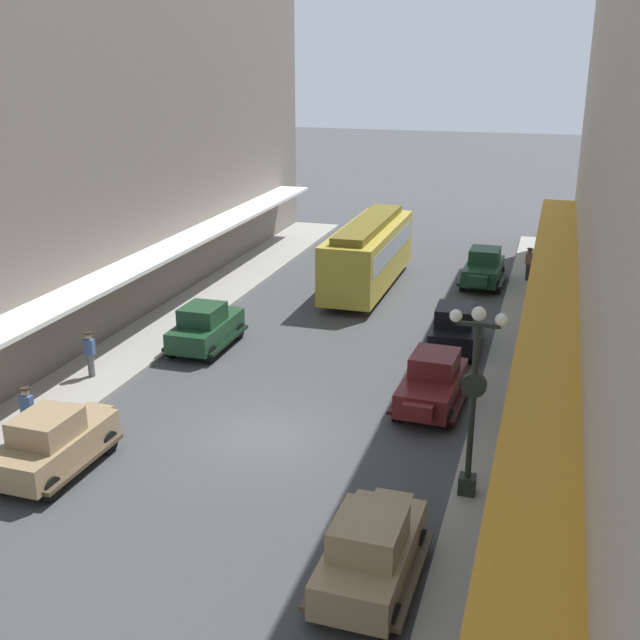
{
  "coord_description": "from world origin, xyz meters",
  "views": [
    {
      "loc": [
        7.96,
        -20.14,
        11.15
      ],
      "look_at": [
        0.0,
        6.0,
        1.8
      ],
      "focal_mm": 43.98,
      "sensor_mm": 36.0,
      "label": 1
    }
  ],
  "objects": [
    {
      "name": "ground_plane",
      "position": [
        0.0,
        0.0,
        0.0
      ],
      "size": [
        200.0,
        200.0,
        0.0
      ],
      "primitive_type": "plane",
      "color": "#424244"
    },
    {
      "name": "sidewalk_left",
      "position": [
        -7.5,
        0.0,
        0.07
      ],
      "size": [
        3.0,
        60.0,
        0.15
      ],
      "primitive_type": "cube",
      "color": "#99968E",
      "rests_on": "ground"
    },
    {
      "name": "sidewalk_right",
      "position": [
        7.5,
        0.0,
        0.07
      ],
      "size": [
        3.0,
        60.0,
        0.15
      ],
      "primitive_type": "cube",
      "color": "#99968E",
      "rests_on": "ground"
    },
    {
      "name": "parked_car_0",
      "position": [
        4.74,
        18.69,
        0.94
      ],
      "size": [
        2.21,
        4.29,
        1.84
      ],
      "color": "#193D23",
      "rests_on": "ground"
    },
    {
      "name": "parked_car_1",
      "position": [
        4.57,
        9.21,
        0.94
      ],
      "size": [
        2.27,
        4.31,
        1.84
      ],
      "color": "black",
      "rests_on": "ground"
    },
    {
      "name": "parked_car_2",
      "position": [
        -4.79,
        -3.69,
        0.94
      ],
      "size": [
        2.22,
        4.29,
        1.84
      ],
      "color": "#997F5B",
      "rests_on": "ground"
    },
    {
      "name": "parked_car_3",
      "position": [
        4.8,
        -5.98,
        0.94
      ],
      "size": [
        2.22,
        4.29,
        1.84
      ],
      "color": "#997F5B",
      "rests_on": "ground"
    },
    {
      "name": "parked_car_4",
      "position": [
        4.61,
        3.55,
        0.94
      ],
      "size": [
        2.3,
        4.32,
        1.84
      ],
      "color": "#591919",
      "rests_on": "ground"
    },
    {
      "name": "parked_car_5",
      "position": [
        -4.85,
        6.41,
        0.94
      ],
      "size": [
        2.14,
        4.26,
        1.84
      ],
      "color": "#193D23",
      "rests_on": "ground"
    },
    {
      "name": "streetcar",
      "position": [
        -0.67,
        16.35,
        1.9
      ],
      "size": [
        2.55,
        9.61,
        3.46
      ],
      "color": "gold",
      "rests_on": "ground"
    },
    {
      "name": "lamp_post_with_clock",
      "position": [
        6.4,
        -1.74,
        2.99
      ],
      "size": [
        1.42,
        0.44,
        5.16
      ],
      "color": "black",
      "rests_on": "sidewalk_right"
    },
    {
      "name": "fire_hydrant",
      "position": [
        -6.35,
        -1.45,
        0.56
      ],
      "size": [
        0.24,
        0.24,
        0.82
      ],
      "color": "#B21E19",
      "rests_on": "sidewalk_left"
    },
    {
      "name": "pedestrian_0",
      "position": [
        -6.51,
        -2.47,
        1.01
      ],
      "size": [
        0.36,
        0.28,
        1.67
      ],
      "color": "#4C4238",
      "rests_on": "sidewalk_left"
    },
    {
      "name": "pedestrian_1",
      "position": [
        6.88,
        19.7,
        1.01
      ],
      "size": [
        0.36,
        0.28,
        1.67
      ],
      "color": "#2D2D33",
      "rests_on": "sidewalk_right"
    },
    {
      "name": "pedestrian_2",
      "position": [
        -7.42,
        2.27,
        1.01
      ],
      "size": [
        0.36,
        0.28,
        1.67
      ],
      "color": "slate",
      "rests_on": "sidewalk_left"
    }
  ]
}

